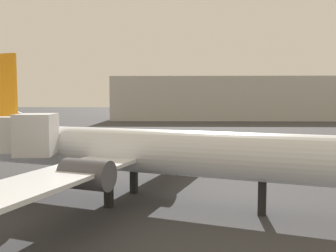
{
  "coord_description": "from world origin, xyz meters",
  "views": [
    {
      "loc": [
        -2.85,
        -8.34,
        7.22
      ],
      "look_at": [
        -4.23,
        42.01,
        3.37
      ],
      "focal_mm": 38.13,
      "sensor_mm": 36.0,
      "label": 1
    }
  ],
  "objects": [
    {
      "name": "airplane_at_gate",
      "position": [
        -5.94,
        16.38,
        3.61
      ],
      "size": [
        32.21,
        29.26,
        10.82
      ],
      "rotation": [
        0.0,
        0.0,
        -0.33
      ],
      "color": "silver",
      "rests_on": "ground_plane"
    },
    {
      "name": "terminal_building",
      "position": [
        17.87,
        119.56,
        7.27
      ],
      "size": [
        85.48,
        26.5,
        14.53
      ],
      "primitive_type": "cube",
      "color": "#B7B7B2",
      "rests_on": "ground_plane"
    }
  ]
}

